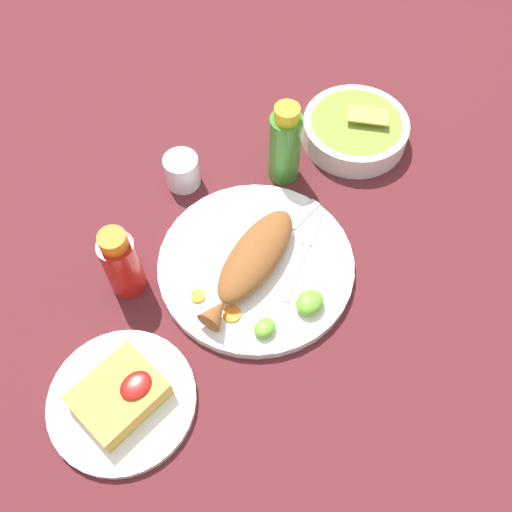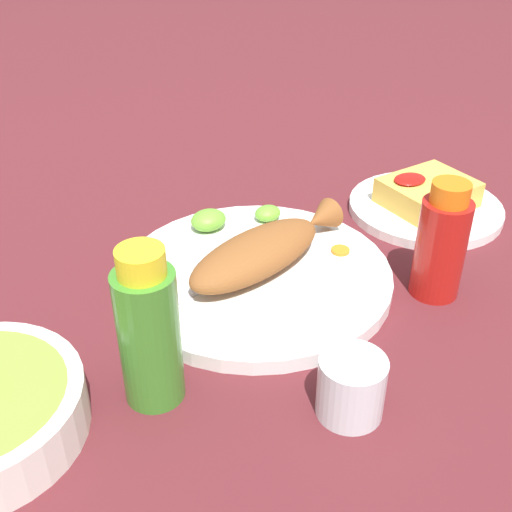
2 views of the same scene
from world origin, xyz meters
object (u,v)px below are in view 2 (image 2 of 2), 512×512
object	(u,v)px
fried_fish	(263,250)
fork_near	(196,293)
hot_sauce_bottle_red	(441,244)
side_plate_fries	(425,208)
hot_sauce_bottle_green	(149,331)
fork_far	(184,271)
salt_cup	(351,390)
main_plate	(256,276)

from	to	relation	value
fried_fish	fork_near	world-z (taller)	fried_fish
hot_sauce_bottle_red	side_plate_fries	bearing A→B (deg)	-132.30
hot_sauce_bottle_red	hot_sauce_bottle_green	xyz separation A→B (m)	(0.35, -0.02, 0.01)
fork_far	hot_sauce_bottle_green	bearing A→B (deg)	30.05
fried_fish	salt_cup	world-z (taller)	fried_fish
main_plate	fork_far	world-z (taller)	fork_far
main_plate	hot_sauce_bottle_red	world-z (taller)	hot_sauce_bottle_red
fork_near	fork_far	distance (m)	0.05
side_plate_fries	salt_cup	bearing A→B (deg)	35.35
fork_far	side_plate_fries	size ratio (longest dim) A/B	0.80
fork_near	fork_far	bearing A→B (deg)	-102.09
fork_far	side_plate_fries	xyz separation A→B (m)	(-0.38, 0.02, -0.01)
main_plate	hot_sauce_bottle_green	xyz separation A→B (m)	(0.18, 0.11, 0.07)
hot_sauce_bottle_green	salt_cup	xyz separation A→B (m)	(-0.14, 0.12, -0.05)
hot_sauce_bottle_red	salt_cup	distance (m)	0.23
main_plate	hot_sauce_bottle_red	xyz separation A→B (m)	(-0.17, 0.13, 0.06)
fried_fish	fork_far	bearing A→B (deg)	-37.51
fork_near	side_plate_fries	size ratio (longest dim) A/B	0.85
main_plate	fork_near	xyz separation A→B (m)	(0.08, 0.00, 0.01)
main_plate	salt_cup	distance (m)	0.23
fried_fish	hot_sauce_bottle_red	distance (m)	0.21
hot_sauce_bottle_red	fork_near	bearing A→B (deg)	-26.43
hot_sauce_bottle_green	side_plate_fries	distance (m)	0.50
fork_near	hot_sauce_bottle_red	bearing A→B (deg)	150.50
hot_sauce_bottle_red	salt_cup	size ratio (longest dim) A/B	2.27
salt_cup	side_plate_fries	world-z (taller)	salt_cup
fork_near	hot_sauce_bottle_green	world-z (taller)	hot_sauce_bottle_green
fork_far	hot_sauce_bottle_green	xyz separation A→B (m)	(0.11, 0.15, 0.06)
fork_near	fried_fish	bearing A→B (deg)	-178.77
side_plate_fries	main_plate	bearing A→B (deg)	3.33
fried_fish	side_plate_fries	xyz separation A→B (m)	(-0.29, -0.01, -0.03)
hot_sauce_bottle_green	side_plate_fries	bearing A→B (deg)	-165.74
fork_near	hot_sauce_bottle_green	distance (m)	0.15
main_plate	hot_sauce_bottle_red	bearing A→B (deg)	142.37
fried_fish	hot_sauce_bottle_green	world-z (taller)	hot_sauce_bottle_green
hot_sauce_bottle_red	side_plate_fries	size ratio (longest dim) A/B	0.66
fork_far	salt_cup	world-z (taller)	salt_cup
salt_cup	fried_fish	bearing A→B (deg)	-102.62
hot_sauce_bottle_green	salt_cup	bearing A→B (deg)	140.30
main_plate	fork_far	bearing A→B (deg)	-28.98
fork_far	salt_cup	size ratio (longest dim) A/B	2.77
main_plate	side_plate_fries	distance (m)	0.30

